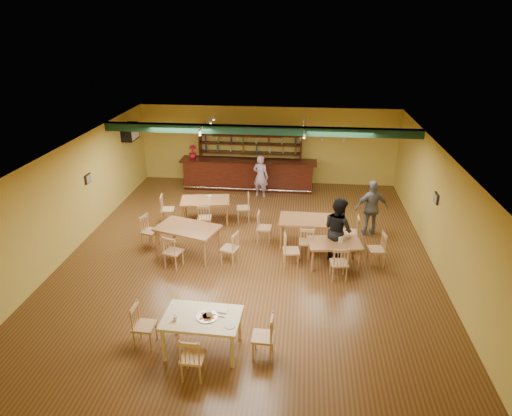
# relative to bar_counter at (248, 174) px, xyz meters

# --- Properties ---
(floor) EXTENTS (12.00, 12.00, 0.00)m
(floor) POSITION_rel_bar_counter_xyz_m (0.66, -5.15, -0.56)
(floor) COLOR #563018
(floor) RESTS_ON ground
(ceiling_beam) EXTENTS (10.00, 0.30, 0.25)m
(ceiling_beam) POSITION_rel_bar_counter_xyz_m (0.66, -2.35, 2.31)
(ceiling_beam) COLOR #103120
(ceiling_beam) RESTS_ON ceiling
(track_rail_left) EXTENTS (0.05, 2.50, 0.05)m
(track_rail_left) POSITION_rel_bar_counter_xyz_m (-1.14, -1.75, 2.38)
(track_rail_left) COLOR silver
(track_rail_left) RESTS_ON ceiling
(track_rail_right) EXTENTS (0.05, 2.50, 0.05)m
(track_rail_right) POSITION_rel_bar_counter_xyz_m (2.06, -1.75, 2.38)
(track_rail_right) COLOR silver
(track_rail_right) RESTS_ON ceiling
(ac_unit) EXTENTS (0.34, 0.70, 0.48)m
(ac_unit) POSITION_rel_bar_counter_xyz_m (-4.14, -0.95, 1.79)
(ac_unit) COLOR silver
(ac_unit) RESTS_ON wall_left
(picture_left) EXTENTS (0.04, 0.34, 0.28)m
(picture_left) POSITION_rel_bar_counter_xyz_m (-4.31, -4.15, 1.14)
(picture_left) COLOR black
(picture_left) RESTS_ON wall_left
(picture_right) EXTENTS (0.04, 0.34, 0.28)m
(picture_right) POSITION_rel_bar_counter_xyz_m (5.63, -4.65, 1.14)
(picture_right) COLOR black
(picture_right) RESTS_ON wall_right
(bar_counter) EXTENTS (5.18, 0.85, 1.13)m
(bar_counter) POSITION_rel_bar_counter_xyz_m (0.00, 0.00, 0.00)
(bar_counter) COLOR black
(bar_counter) RESTS_ON ground
(back_bar_hutch) EXTENTS (4.01, 0.40, 2.28)m
(back_bar_hutch) POSITION_rel_bar_counter_xyz_m (-0.00, 0.63, 0.57)
(back_bar_hutch) COLOR black
(back_bar_hutch) RESTS_ON ground
(poinsettia) EXTENTS (0.37, 0.37, 0.52)m
(poinsettia) POSITION_rel_bar_counter_xyz_m (-2.14, 0.00, 0.82)
(poinsettia) COLOR #B51027
(poinsettia) RESTS_ON bar_counter
(dining_table_a) EXTENTS (1.66, 1.15, 0.77)m
(dining_table_a) POSITION_rel_bar_counter_xyz_m (-1.00, -3.18, -0.18)
(dining_table_a) COLOR #915E33
(dining_table_a) RESTS_ON ground
(dining_table_b) EXTENTS (1.63, 1.00, 0.81)m
(dining_table_b) POSITION_rel_bar_counter_xyz_m (2.26, -4.40, -0.16)
(dining_table_b) COLOR #915E33
(dining_table_b) RESTS_ON ground
(dining_table_c) EXTENTS (1.90, 1.46, 0.84)m
(dining_table_c) POSITION_rel_bar_counter_xyz_m (-1.03, -5.35, -0.15)
(dining_table_c) COLOR #915E33
(dining_table_c) RESTS_ON ground
(dining_table_d) EXTENTS (1.48, 1.01, 0.69)m
(dining_table_d) POSITION_rel_bar_counter_xyz_m (2.97, -5.53, -0.22)
(dining_table_d) COLOR #915E33
(dining_table_d) RESTS_ON ground
(near_table) EXTENTS (1.53, 1.01, 0.80)m
(near_table) POSITION_rel_bar_counter_xyz_m (0.21, -9.15, -0.16)
(near_table) COLOR beige
(near_table) RESTS_ON ground
(pizza_tray) EXTENTS (0.51, 0.51, 0.01)m
(pizza_tray) POSITION_rel_bar_counter_xyz_m (0.32, -9.15, 0.25)
(pizza_tray) COLOR silver
(pizza_tray) RESTS_ON near_table
(parmesan_shaker) EXTENTS (0.08, 0.08, 0.11)m
(parmesan_shaker) POSITION_rel_bar_counter_xyz_m (-0.27, -9.31, 0.29)
(parmesan_shaker) COLOR #EAE5C6
(parmesan_shaker) RESTS_ON near_table
(napkin_stack) EXTENTS (0.22, 0.18, 0.03)m
(napkin_stack) POSITION_rel_bar_counter_xyz_m (0.58, -8.94, 0.25)
(napkin_stack) COLOR white
(napkin_stack) RESTS_ON near_table
(pizza_server) EXTENTS (0.33, 0.15, 0.00)m
(pizza_server) POSITION_rel_bar_counter_xyz_m (0.48, -9.10, 0.26)
(pizza_server) COLOR silver
(pizza_server) RESTS_ON pizza_tray
(side_plate) EXTENTS (0.23, 0.23, 0.01)m
(side_plate) POSITION_rel_bar_counter_xyz_m (0.80, -9.37, 0.24)
(side_plate) COLOR white
(side_plate) RESTS_ON near_table
(patron_bar) EXTENTS (0.66, 0.53, 1.58)m
(patron_bar) POSITION_rel_bar_counter_xyz_m (0.55, -0.83, 0.23)
(patron_bar) COLOR #84489C
(patron_bar) RESTS_ON ground
(patron_right_a) EXTENTS (1.07, 1.11, 1.81)m
(patron_right_a) POSITION_rel_bar_counter_xyz_m (3.06, -5.20, 0.34)
(patron_right_a) COLOR black
(patron_right_a) RESTS_ON ground
(patron_right_b) EXTENTS (1.08, 0.63, 1.73)m
(patron_right_b) POSITION_rel_bar_counter_xyz_m (4.17, -3.53, 0.30)
(patron_right_b) COLOR slate
(patron_right_b) RESTS_ON ground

